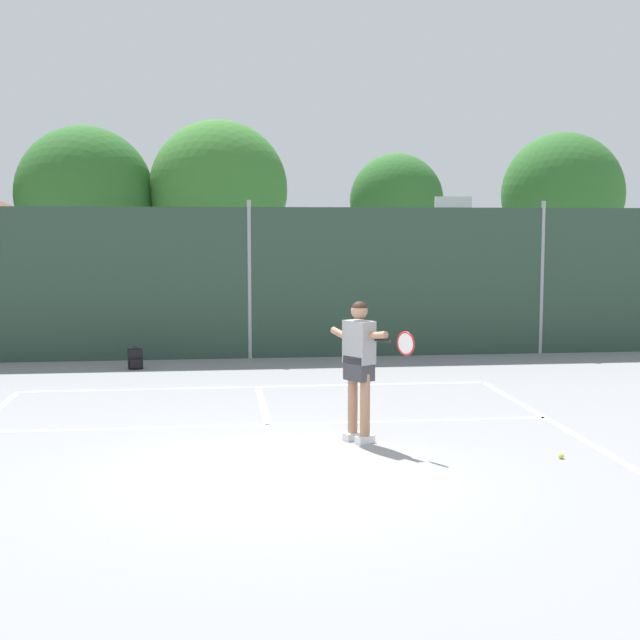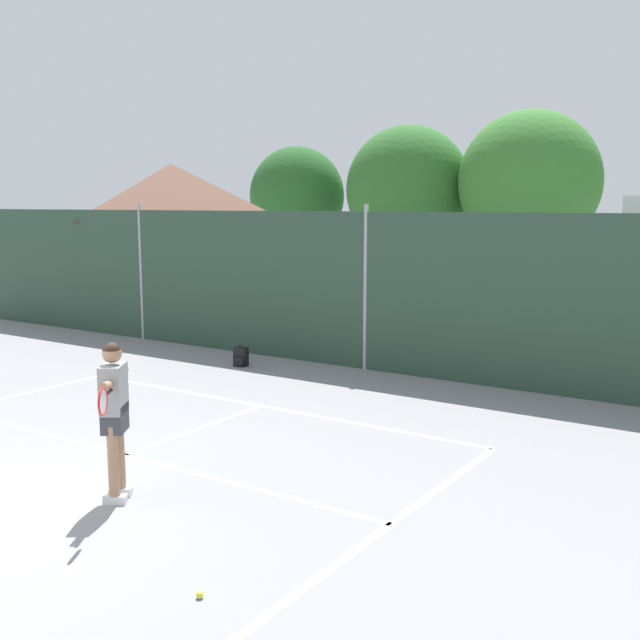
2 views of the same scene
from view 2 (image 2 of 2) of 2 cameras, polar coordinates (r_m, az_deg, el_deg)
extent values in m
cube|color=white|center=(12.94, -4.44, -6.48)|extent=(8.20, 0.10, 0.01)
cube|color=white|center=(6.57, -5.71, -22.39)|extent=(0.10, 11.00, 0.01)
cube|color=white|center=(10.82, -14.46, -9.82)|extent=(8.20, 0.10, 0.01)
cube|color=white|center=(11.81, -9.07, -8.06)|extent=(0.10, 2.97, 0.01)
cube|color=#284233|center=(15.50, 3.45, 2.16)|extent=(26.00, 0.05, 3.24)
cylinder|color=#99999E|center=(19.55, -13.31, 3.53)|extent=(0.09, 0.09, 3.39)
cylinder|color=#99999E|center=(15.49, 3.46, 2.44)|extent=(0.09, 0.09, 3.39)
cube|color=silver|center=(23.75, -10.97, 3.91)|extent=(5.73, 4.88, 2.91)
pyramid|color=brown|center=(23.67, -11.14, 9.45)|extent=(6.19, 5.27, 1.68)
cylinder|color=brown|center=(30.87, -1.74, 4.34)|extent=(0.36, 0.36, 2.04)
ellipsoid|color=#235623|center=(30.78, -1.77, 9.34)|extent=(3.92, 3.53, 3.92)
cylinder|color=brown|center=(28.32, 6.52, 3.80)|extent=(0.36, 0.36, 1.95)
ellipsoid|color=#2D6628|center=(28.22, 6.62, 9.76)|extent=(4.62, 4.16, 4.62)
cylinder|color=brown|center=(26.59, 15.20, 3.39)|extent=(0.36, 0.36, 2.10)
ellipsoid|color=#38752D|center=(26.49, 15.47, 10.00)|extent=(4.73, 4.26, 4.73)
cube|color=silver|center=(9.41, -14.79, -12.39)|extent=(0.28, 0.24, 0.10)
cube|color=silver|center=(9.20, -15.18, -12.91)|extent=(0.28, 0.24, 0.10)
cylinder|color=#A37556|center=(9.26, -14.90, -9.73)|extent=(0.13, 0.13, 0.82)
cylinder|color=#A37556|center=(9.04, -15.30, -10.20)|extent=(0.13, 0.13, 0.82)
cube|color=#38383D|center=(9.01, -15.22, -7.13)|extent=(0.40, 0.43, 0.32)
cube|color=gray|center=(8.93, -15.31, -5.03)|extent=(0.42, 0.47, 0.56)
sphere|color=#A37556|center=(8.84, -15.41, -2.44)|extent=(0.22, 0.22, 0.22)
sphere|color=black|center=(8.84, -15.42, -2.32)|extent=(0.21, 0.21, 0.21)
cylinder|color=#A37556|center=(8.71, -15.53, -4.70)|extent=(0.38, 0.52, 0.17)
cylinder|color=#A37556|center=(9.18, -14.85, -4.31)|extent=(0.35, 0.47, 0.22)
cylinder|color=black|center=(8.53, -15.72, -5.34)|extent=(0.19, 0.27, 0.04)
torus|color=red|center=(8.19, -16.06, -5.94)|extent=(0.19, 0.27, 0.30)
cylinder|color=silver|center=(8.19, -16.06, -5.94)|extent=(0.15, 0.22, 0.26)
sphere|color=#CCE033|center=(7.07, -9.04, -19.78)|extent=(0.07, 0.07, 0.07)
cube|color=black|center=(16.06, -5.97, -2.77)|extent=(0.31, 0.23, 0.40)
cube|color=black|center=(15.98, -6.17, -3.13)|extent=(0.23, 0.10, 0.18)
torus|color=black|center=(16.02, -5.99, -2.00)|extent=(0.09, 0.03, 0.09)
camera|label=1|loc=(10.07, -89.30, -3.39)|focal=49.40mm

